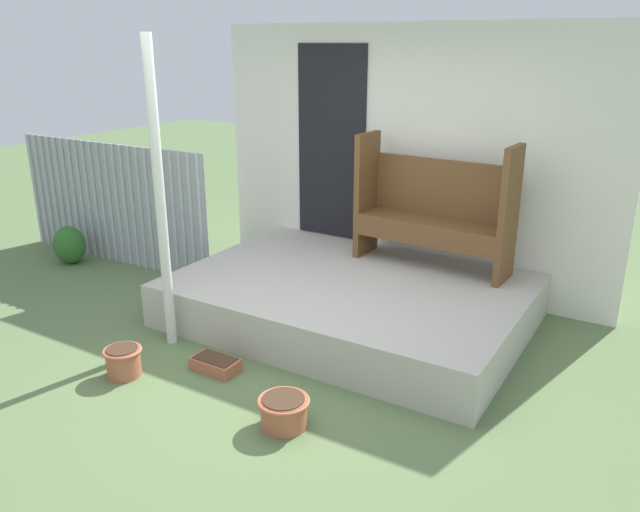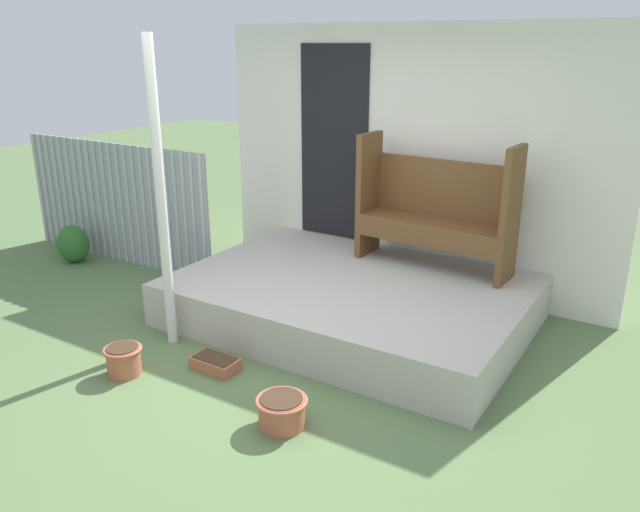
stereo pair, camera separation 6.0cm
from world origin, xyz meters
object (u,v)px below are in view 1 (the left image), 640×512
planter_box_rect (216,364)px  shrub_by_fence (69,245)px  support_post (160,200)px  bench (434,205)px  flower_pot_middle (284,411)px  flower_pot_left (123,360)px

planter_box_rect → shrub_by_fence: bearing=160.9°
support_post → bench: support_post is taller
bench → planter_box_rect: bearing=-110.7°
flower_pot_middle → planter_box_rect: flower_pot_middle is taller
flower_pot_left → flower_pot_middle: flower_pot_left is taller
support_post → flower_pot_middle: (1.51, -0.52, -1.13)m
support_post → flower_pot_left: bearing=-81.7°
flower_pot_middle → shrub_by_fence: bearing=160.4°
support_post → bench: bearing=51.0°
planter_box_rect → shrub_by_fence: 3.23m
support_post → shrub_by_fence: bearing=160.1°
flower_pot_left → planter_box_rect: 0.69m
support_post → bench: 2.48m
support_post → shrub_by_fence: (-2.41, 0.87, -1.02)m
flower_pot_left → flower_pot_middle: (1.42, 0.08, -0.01)m
support_post → planter_box_rect: (0.64, -0.18, -1.19)m
support_post → shrub_by_fence: 2.76m
flower_pot_middle → support_post: bearing=161.0°
flower_pot_left → planter_box_rect: size_ratio=0.80×
support_post → flower_pot_left: support_post is taller
planter_box_rect → support_post: bearing=163.9°
support_post → flower_pot_left: (0.09, -0.60, -1.12)m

